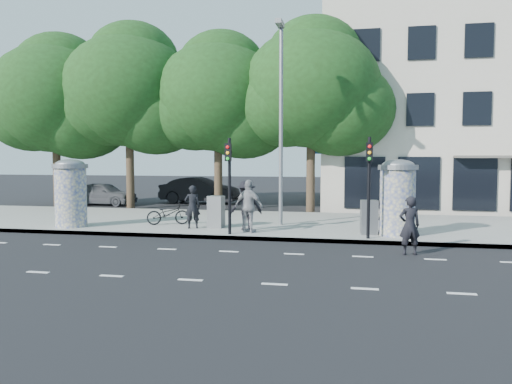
% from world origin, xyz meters
% --- Properties ---
extents(ground, '(120.00, 120.00, 0.00)m').
position_xyz_m(ground, '(0.00, 0.00, 0.00)').
color(ground, black).
rests_on(ground, ground).
extents(sidewalk, '(40.00, 8.00, 0.15)m').
position_xyz_m(sidewalk, '(0.00, 7.50, 0.07)').
color(sidewalk, gray).
rests_on(sidewalk, ground).
extents(curb, '(40.00, 0.10, 0.16)m').
position_xyz_m(curb, '(0.00, 3.55, 0.07)').
color(curb, slate).
rests_on(curb, ground).
extents(lane_dash_near, '(32.00, 0.12, 0.01)m').
position_xyz_m(lane_dash_near, '(0.00, -2.20, 0.00)').
color(lane_dash_near, silver).
rests_on(lane_dash_near, ground).
extents(lane_dash_far, '(32.00, 0.12, 0.01)m').
position_xyz_m(lane_dash_far, '(0.00, 1.40, 0.00)').
color(lane_dash_far, silver).
rests_on(lane_dash_far, ground).
extents(ad_column_left, '(1.36, 1.36, 2.65)m').
position_xyz_m(ad_column_left, '(-7.20, 4.50, 1.54)').
color(ad_column_left, beige).
rests_on(ad_column_left, sidewalk).
extents(ad_column_right, '(1.36, 1.36, 2.65)m').
position_xyz_m(ad_column_right, '(5.20, 4.70, 1.54)').
color(ad_column_right, beige).
rests_on(ad_column_right, sidewalk).
extents(traffic_pole_near, '(0.22, 0.31, 3.40)m').
position_xyz_m(traffic_pole_near, '(-0.60, 3.79, 2.23)').
color(traffic_pole_near, black).
rests_on(traffic_pole_near, sidewalk).
extents(traffic_pole_far, '(0.22, 0.31, 3.40)m').
position_xyz_m(traffic_pole_far, '(4.20, 3.79, 2.23)').
color(traffic_pole_far, black).
rests_on(traffic_pole_far, sidewalk).
extents(street_lamp, '(0.25, 0.93, 8.00)m').
position_xyz_m(street_lamp, '(0.80, 6.63, 4.79)').
color(street_lamp, slate).
rests_on(street_lamp, sidewalk).
extents(tree_far_left, '(7.20, 7.20, 9.26)m').
position_xyz_m(tree_far_left, '(-13.00, 12.50, 6.19)').
color(tree_far_left, '#38281C').
rests_on(tree_far_left, ground).
extents(tree_mid_left, '(7.20, 7.20, 9.57)m').
position_xyz_m(tree_mid_left, '(-8.50, 12.50, 6.50)').
color(tree_mid_left, '#38281C').
rests_on(tree_mid_left, ground).
extents(tree_near_left, '(6.80, 6.80, 8.97)m').
position_xyz_m(tree_near_left, '(-3.50, 12.70, 6.06)').
color(tree_near_left, '#38281C').
rests_on(tree_near_left, ground).
extents(tree_center, '(7.00, 7.00, 9.30)m').
position_xyz_m(tree_center, '(1.50, 12.30, 6.31)').
color(tree_center, '#38281C').
rests_on(tree_center, ground).
extents(building, '(20.30, 15.85, 12.00)m').
position_xyz_m(building, '(12.00, 19.99, 5.99)').
color(building, beige).
rests_on(building, ground).
extents(ped_a, '(0.80, 0.56, 1.57)m').
position_xyz_m(ped_a, '(-7.12, 4.22, 0.93)').
color(ped_a, black).
rests_on(ped_a, sidewalk).
extents(ped_b, '(0.70, 0.58, 1.66)m').
position_xyz_m(ped_b, '(-2.36, 4.96, 0.98)').
color(ped_b, black).
rests_on(ped_b, sidewalk).
extents(ped_d, '(1.37, 1.07, 1.86)m').
position_xyz_m(ped_d, '(-0.24, 4.92, 1.08)').
color(ped_d, black).
rests_on(ped_d, sidewalk).
extents(ped_e, '(1.27, 0.96, 1.92)m').
position_xyz_m(ped_e, '(0.00, 4.33, 1.11)').
color(ped_e, '#969698').
rests_on(ped_e, sidewalk).
extents(ped_f, '(1.69, 0.75, 1.76)m').
position_xyz_m(ped_f, '(4.85, 5.04, 1.03)').
color(ped_f, black).
rests_on(ped_f, sidewalk).
extents(man_road, '(0.72, 0.56, 1.74)m').
position_xyz_m(man_road, '(5.34, 1.98, 0.87)').
color(man_road, black).
rests_on(man_road, ground).
extents(bicycle, '(1.20, 1.80, 0.89)m').
position_xyz_m(bicycle, '(-3.67, 5.78, 0.60)').
color(bicycle, black).
rests_on(bicycle, sidewalk).
extents(cabinet_left, '(0.64, 0.50, 1.23)m').
position_xyz_m(cabinet_left, '(-1.53, 5.35, 0.77)').
color(cabinet_left, slate).
rests_on(cabinet_left, sidewalk).
extents(cabinet_right, '(0.63, 0.49, 1.21)m').
position_xyz_m(cabinet_right, '(4.25, 4.76, 0.76)').
color(cabinet_right, slate).
rests_on(cabinet_right, sidewalk).
extents(car_left, '(1.95, 4.18, 1.39)m').
position_xyz_m(car_left, '(-11.13, 14.32, 0.69)').
color(car_left, '#505257').
rests_on(car_left, ground).
extents(car_mid, '(2.03, 5.00, 1.61)m').
position_xyz_m(car_mid, '(-5.79, 16.57, 0.81)').
color(car_mid, black).
rests_on(car_mid, ground).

